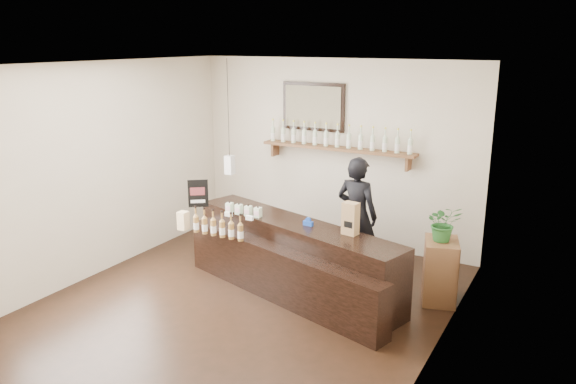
% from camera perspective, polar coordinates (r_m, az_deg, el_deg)
% --- Properties ---
extents(ground, '(5.00, 5.00, 0.00)m').
position_cam_1_polar(ground, '(6.89, -4.31, -11.17)').
color(ground, black).
rests_on(ground, ground).
extents(room_shell, '(5.00, 5.00, 5.00)m').
position_cam_1_polar(room_shell, '(6.32, -4.61, 2.80)').
color(room_shell, beige).
rests_on(room_shell, ground).
extents(back_wall_decor, '(2.66, 0.96, 1.69)m').
position_cam_1_polar(back_wall_decor, '(8.41, 3.54, 6.29)').
color(back_wall_decor, brown).
rests_on(back_wall_decor, ground).
extents(counter, '(3.13, 1.67, 1.02)m').
position_cam_1_polar(counter, '(7.04, 0.24, -6.87)').
color(counter, black).
rests_on(counter, ground).
extents(promo_sign, '(0.23, 0.18, 0.38)m').
position_cam_1_polar(promo_sign, '(7.64, -9.12, -0.15)').
color(promo_sign, black).
rests_on(promo_sign, counter).
extents(paper_bag, '(0.19, 0.15, 0.38)m').
position_cam_1_polar(paper_bag, '(6.53, 6.37, -2.70)').
color(paper_bag, '#987149').
rests_on(paper_bag, counter).
extents(tape_dispenser, '(0.13, 0.06, 0.11)m').
position_cam_1_polar(tape_dispenser, '(6.84, 2.07, -3.11)').
color(tape_dispenser, '#173FA5').
rests_on(tape_dispenser, counter).
extents(side_cabinet, '(0.52, 0.61, 0.76)m').
position_cam_1_polar(side_cabinet, '(7.02, 15.19, -7.73)').
color(side_cabinet, brown).
rests_on(side_cabinet, ground).
extents(potted_plant, '(0.51, 0.49, 0.44)m').
position_cam_1_polar(potted_plant, '(6.81, 15.54, -3.05)').
color(potted_plant, '#276227').
rests_on(potted_plant, side_cabinet).
extents(shopkeeper, '(0.70, 0.50, 1.80)m').
position_cam_1_polar(shopkeeper, '(7.51, 7.03, -1.59)').
color(shopkeeper, black).
rests_on(shopkeeper, ground).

